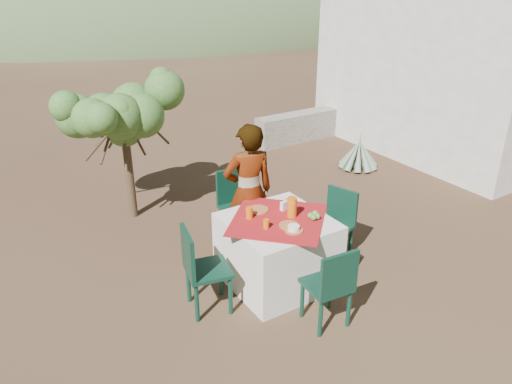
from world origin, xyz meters
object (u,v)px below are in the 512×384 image
(chair_right, at_px, (337,221))
(agave, at_px, (359,155))
(chair_left, at_px, (200,267))
(guesthouse, at_px, (459,64))
(chair_far, at_px, (237,202))
(chair_near, at_px, (331,284))
(table, at_px, (277,251))
(juice_pitcher, at_px, (292,207))
(shrub_tree, at_px, (126,119))
(person, at_px, (248,192))

(chair_right, xyz_separation_m, agave, (2.16, 1.94, -0.23))
(chair_left, relative_size, guesthouse, 0.21)
(chair_far, height_order, chair_left, chair_far)
(chair_near, relative_size, guesthouse, 0.20)
(table, xyz_separation_m, juice_pitcher, (0.15, -0.03, 0.49))
(guesthouse, bearing_deg, table, -158.93)
(chair_left, bearing_deg, shrub_tree, 7.56)
(chair_left, height_order, person, person)
(table, height_order, guesthouse, guesthouse)
(chair_left, relative_size, juice_pitcher, 4.15)
(chair_right, distance_m, shrub_tree, 2.95)
(chair_far, relative_size, guesthouse, 0.22)
(table, height_order, chair_left, chair_left)
(table, distance_m, chair_near, 0.89)
(table, bearing_deg, juice_pitcher, -10.86)
(person, xyz_separation_m, agave, (2.99, 1.34, -0.57))
(chair_left, xyz_separation_m, person, (0.95, 0.66, 0.30))
(chair_right, bearing_deg, chair_far, -160.09)
(shrub_tree, bearing_deg, guesthouse, -2.64)
(chair_near, xyz_separation_m, person, (0.04, 1.54, 0.33))
(table, bearing_deg, chair_near, -90.06)
(table, xyz_separation_m, chair_right, (0.87, 0.06, 0.09))
(agave, relative_size, juice_pitcher, 3.26)
(shrub_tree, bearing_deg, chair_near, -77.20)
(chair_right, xyz_separation_m, shrub_tree, (-1.61, 2.32, 0.88))
(person, bearing_deg, chair_left, 46.57)
(chair_near, bearing_deg, guesthouse, -146.13)
(agave, bearing_deg, juice_pitcher, -144.84)
(agave, distance_m, juice_pitcher, 3.57)
(guesthouse, bearing_deg, chair_right, -155.99)
(chair_far, distance_m, shrub_tree, 1.80)
(juice_pitcher, bearing_deg, chair_far, 93.06)
(agave, bearing_deg, chair_near, -136.49)
(chair_near, xyz_separation_m, shrub_tree, (-0.74, 3.25, 0.87))
(chair_left, xyz_separation_m, shrub_tree, (0.17, 2.38, 0.85))
(chair_far, height_order, guesthouse, guesthouse)
(chair_far, xyz_separation_m, juice_pitcher, (0.06, -1.06, 0.36))
(chair_far, xyz_separation_m, guesthouse, (5.33, 1.06, 0.99))
(guesthouse, bearing_deg, chair_near, -151.31)
(guesthouse, xyz_separation_m, juice_pitcher, (-5.27, -2.12, -0.63))
(person, bearing_deg, agave, -144.04)
(chair_far, bearing_deg, shrub_tree, 124.14)
(juice_pitcher, bearing_deg, shrub_tree, 110.40)
(chair_far, bearing_deg, person, -96.02)
(chair_left, bearing_deg, guesthouse, -60.01)
(chair_right, relative_size, person, 0.52)
(table, height_order, shrub_tree, shrub_tree)
(person, xyz_separation_m, juice_pitcher, (0.11, -0.69, 0.07))
(chair_far, xyz_separation_m, chair_right, (0.77, -0.97, -0.04))
(chair_near, relative_size, person, 0.53)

